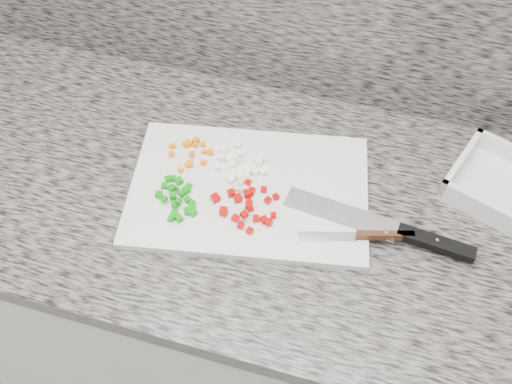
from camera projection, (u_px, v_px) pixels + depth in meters
The scene contains 10 objects.
cabinet at pixel (257, 303), 1.46m from camera, with size 3.92×0.62×0.86m, color white.
countertop at pixel (258, 200), 1.10m from camera, with size 3.96×0.64×0.04m, color #645F58.
cutting_board at pixel (249, 190), 1.08m from camera, with size 0.45×0.30×0.01m, color silver.
carrot_pile at pixel (190, 151), 1.12m from camera, with size 0.09×0.09×0.02m.
onion_pile at pixel (240, 165), 1.10m from camera, with size 0.11×0.11×0.02m.
green_pepper_pile at pixel (179, 199), 1.05m from camera, with size 0.09×0.10×0.02m.
red_pepper_pile at pixel (245, 205), 1.04m from camera, with size 0.13×0.12×0.02m.
garlic_pile at pixel (243, 186), 1.07m from camera, with size 0.05×0.05×0.01m.
chef_knife at pixel (402, 233), 1.01m from camera, with size 0.35×0.07×0.02m.
paring_knife at pixel (370, 236), 1.00m from camera, with size 0.20×0.07×0.02m.
Camera 1 is at (0.18, 0.82, 1.77)m, focal length 40.00 mm.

